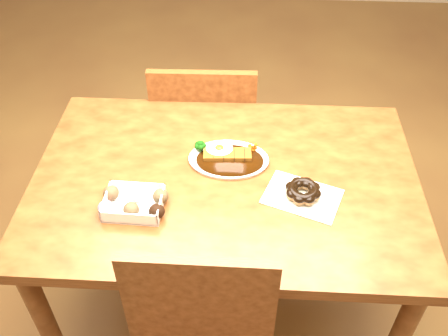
# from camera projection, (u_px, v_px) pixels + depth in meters

# --- Properties ---
(ground) EXTENTS (6.00, 6.00, 0.00)m
(ground) POSITION_uv_depth(u_px,v_px,m) (225.00, 308.00, 2.06)
(ground) COLOR brown
(ground) RESTS_ON ground
(table) EXTENTS (1.20, 0.80, 0.75)m
(table) POSITION_uv_depth(u_px,v_px,m) (225.00, 199.00, 1.62)
(table) COLOR #4F250F
(table) RESTS_ON ground
(chair_far) EXTENTS (0.43, 0.43, 0.87)m
(chair_far) POSITION_uv_depth(u_px,v_px,m) (206.00, 135.00, 2.13)
(chair_far) COLOR #4F250F
(chair_far) RESTS_ON ground
(katsu_curry_plate) EXTENTS (0.25, 0.18, 0.05)m
(katsu_curry_plate) POSITION_uv_depth(u_px,v_px,m) (227.00, 157.00, 1.60)
(katsu_curry_plate) COLOR white
(katsu_curry_plate) RESTS_ON table
(donut_box) EXTENTS (0.20, 0.13, 0.05)m
(donut_box) POSITION_uv_depth(u_px,v_px,m) (134.00, 203.00, 1.44)
(donut_box) COLOR white
(donut_box) RESTS_ON table
(pon_de_ring) EXTENTS (0.26, 0.22, 0.04)m
(pon_de_ring) POSITION_uv_depth(u_px,v_px,m) (303.00, 192.00, 1.47)
(pon_de_ring) COLOR silver
(pon_de_ring) RESTS_ON table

